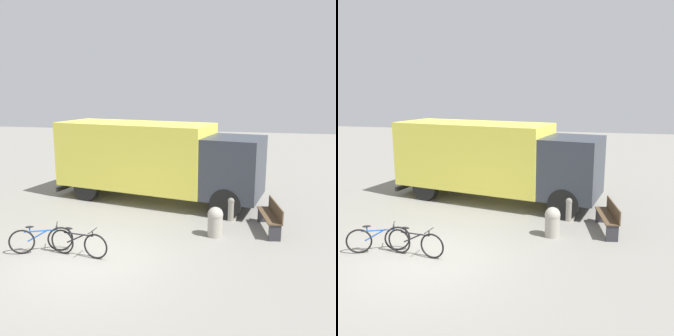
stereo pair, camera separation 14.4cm
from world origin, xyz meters
The scene contains 7 objects.
ground_plane centered at (0.00, 0.00, 0.00)m, with size 60.00×60.00×0.00m, color gray.
delivery_truck centered at (0.35, 5.34, 1.65)m, with size 8.02×3.63×2.94m.
park_bench centered at (4.54, 3.02, 0.49)m, with size 0.68×1.70×0.88m.
bicycle_near centered at (-1.36, 0.19, 0.35)m, with size 1.49×0.72×0.74m.
bicycle_middle centered at (-0.31, 0.18, 0.35)m, with size 1.61×0.44×0.74m.
bollard_near_bench centered at (2.95, 2.27, 0.46)m, with size 0.45×0.45×0.87m.
bollard_far_bench centered at (3.35, 3.77, 0.46)m, with size 0.36×0.36×0.86m.
Camera 1 is at (3.81, -7.98, 4.15)m, focal length 40.00 mm.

